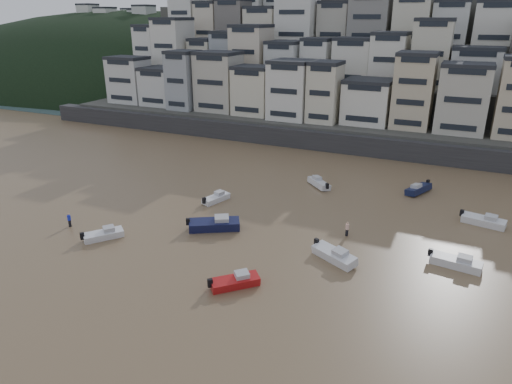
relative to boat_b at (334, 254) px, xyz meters
The scene contains 15 objects.
sea_strip 176.11m from the boat_b, 137.04° to the left, with size 340.00×340.00×0.00m, color #496269.
harbor_wall 41.00m from the boat_b, 102.52° to the left, with size 140.00×3.00×3.50m, color #38383A.
hillside 80.90m from the boat_b, 92.98° to the left, with size 141.04×66.00×50.00m.
headland 158.34m from the boat_b, 135.99° to the left, with size 216.00×135.00×53.33m.
boat_b is the anchor object (origin of this frame).
boat_j 25.81m from the boat_b, 166.09° to the right, with size 4.77×1.56×1.30m, color white, non-canonical shape.
boat_a 11.17m from the boat_b, 128.96° to the right, with size 5.02×1.64×1.37m, color #B31617, non-canonical shape.
boat_i 24.53m from the boat_b, 76.79° to the left, with size 5.32×1.74×1.45m, color #131A3C, non-canonical shape.
boat_h 21.94m from the boat_b, 111.59° to the left, with size 5.03×1.64×1.37m, color silver, non-canonical shape.
boat_g 21.20m from the boat_b, 48.64° to the left, with size 5.35×1.75×1.46m, color silver, non-canonical shape.
boat_d 12.10m from the boat_b, 18.65° to the left, with size 5.33×1.74×1.45m, color silver, non-canonical shape.
boat_f 20.97m from the boat_b, 154.91° to the left, with size 4.63×1.52×1.26m, color white, non-canonical shape.
boat_c 14.86m from the boat_b, behind, with size 6.47×2.12×1.77m, color #13173D, non-canonical shape.
person_blue 31.47m from the boat_b, behind, with size 0.44×0.44×1.74m, color #1A29CA, non-canonical shape.
person_pink 6.12m from the boat_b, 92.10° to the left, with size 0.44×0.44×1.74m, color beige, non-canonical shape.
Camera 1 is at (28.98, -16.00, 23.61)m, focal length 32.00 mm.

